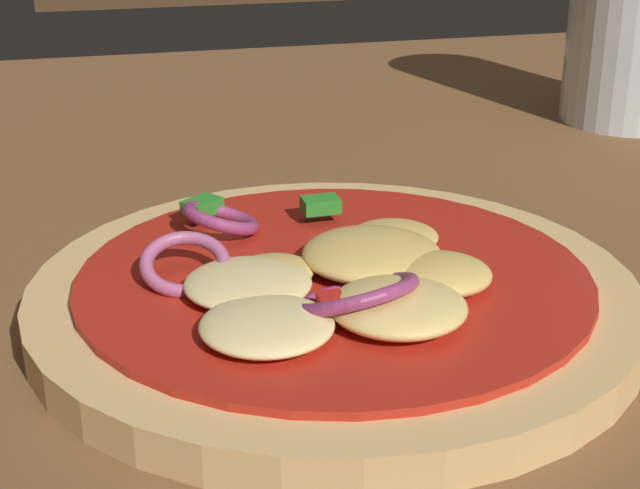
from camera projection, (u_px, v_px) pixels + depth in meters
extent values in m
cube|color=brown|center=(260.00, 409.00, 0.33)|extent=(1.18, 1.06, 0.04)
cylinder|color=tan|center=(334.00, 298.00, 0.35)|extent=(0.22, 0.22, 0.01)
cylinder|color=red|center=(334.00, 277.00, 0.35)|extent=(0.19, 0.19, 0.00)
ellipsoid|color=#E5BC60|center=(441.00, 274.00, 0.34)|extent=(0.04, 0.04, 0.01)
ellipsoid|color=#F4DB8E|center=(256.00, 326.00, 0.30)|extent=(0.04, 0.04, 0.01)
ellipsoid|color=#E5BC60|center=(394.00, 236.00, 0.37)|extent=(0.03, 0.03, 0.01)
ellipsoid|color=#EFCC72|center=(398.00, 306.00, 0.31)|extent=(0.05, 0.05, 0.01)
ellipsoid|color=#E5BC60|center=(372.00, 254.00, 0.35)|extent=(0.05, 0.05, 0.01)
ellipsoid|color=#F4DB8E|center=(245.00, 284.00, 0.33)|extent=(0.04, 0.04, 0.01)
ellipsoid|color=#E5BC60|center=(274.00, 271.00, 0.34)|extent=(0.03, 0.03, 0.01)
torus|color=#93386B|center=(355.00, 294.00, 0.32)|extent=(0.06, 0.06, 0.02)
torus|color=#93386B|center=(232.00, 217.00, 0.38)|extent=(0.04, 0.04, 0.02)
torus|color=#B25984|center=(185.00, 264.00, 0.34)|extent=(0.03, 0.03, 0.02)
cube|color=red|center=(332.00, 303.00, 0.31)|extent=(0.01, 0.01, 0.00)
cube|color=#2D8C28|center=(321.00, 205.00, 0.40)|extent=(0.02, 0.01, 0.01)
cube|color=#2D8C28|center=(202.00, 206.00, 0.39)|extent=(0.02, 0.02, 0.01)
cylinder|color=#C67214|center=(636.00, 39.00, 0.59)|extent=(0.07, 0.07, 0.10)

